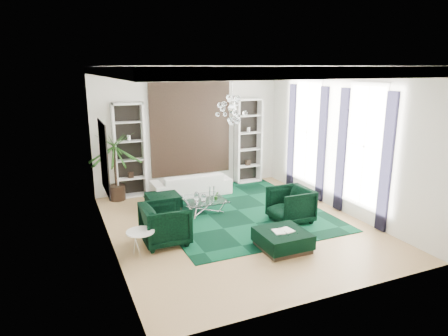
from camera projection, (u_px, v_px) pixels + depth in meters
name	position (u px, v px, depth m)	size (l,w,h in m)	color
floor	(237.00, 225.00, 9.85)	(6.00, 7.00, 0.02)	tan
ceiling	(239.00, 66.00, 8.91)	(6.00, 7.00, 0.02)	white
wall_back	(190.00, 129.00, 12.50)	(6.00, 0.02, 3.80)	silver
wall_front	(334.00, 191.00, 6.25)	(6.00, 0.02, 3.80)	silver
wall_left	(106.00, 161.00, 8.22)	(0.02, 7.00, 3.80)	silver
wall_right	(341.00, 140.00, 10.54)	(0.02, 7.00, 3.80)	silver
crown_molding	(239.00, 71.00, 8.93)	(6.00, 7.00, 0.18)	white
ceiling_medallion	(233.00, 68.00, 9.18)	(0.90, 0.90, 0.05)	white
tapestry	(191.00, 129.00, 12.45)	(2.50, 0.06, 2.80)	black
shelving_left	(129.00, 151.00, 11.69)	(0.90, 0.38, 2.80)	white
shelving_right	(248.00, 141.00, 13.19)	(0.90, 0.38, 2.80)	white
painting	(104.00, 157.00, 8.78)	(0.04, 1.30, 1.60)	black
window_near	(364.00, 146.00, 9.73)	(0.03, 1.10, 2.90)	white
curtain_near_a	(387.00, 163.00, 9.08)	(0.07, 0.30, 3.25)	black
curtain_near_b	(341.00, 151.00, 10.47)	(0.07, 0.30, 3.25)	black
window_far	(307.00, 132.00, 11.86)	(0.03, 1.10, 2.90)	white
curtain_far_a	(322.00, 145.00, 11.22)	(0.07, 0.30, 3.25)	black
curtain_far_b	(291.00, 136.00, 12.60)	(0.07, 0.30, 3.25)	black
rug	(238.00, 210.00, 10.83)	(4.20, 5.00, 0.02)	black
sofa	(191.00, 184.00, 12.06)	(2.36, 0.92, 0.69)	white
armchair_left	(165.00, 224.00, 8.72)	(0.97, 1.00, 0.91)	black
armchair_right	(291.00, 205.00, 9.95)	(0.94, 0.96, 0.88)	black
coffee_table	(204.00, 205.00, 10.68)	(1.07, 1.07, 0.37)	white
ottoman_side	(163.00, 201.00, 10.99)	(0.86, 0.86, 0.38)	black
ottoman_front	(282.00, 240.00, 8.50)	(1.00, 1.00, 0.40)	black
book	(283.00, 231.00, 8.45)	(0.45, 0.30, 0.03)	white
side_table	(141.00, 244.00, 8.13)	(0.57, 0.57, 0.55)	white
palm	(115.00, 156.00, 11.39)	(1.63, 1.63, 2.61)	#225219
chandelier	(232.00, 109.00, 9.13)	(0.80, 0.80, 0.72)	white
table_plant	(216.00, 196.00, 10.51)	(0.13, 0.11, 0.24)	#225219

